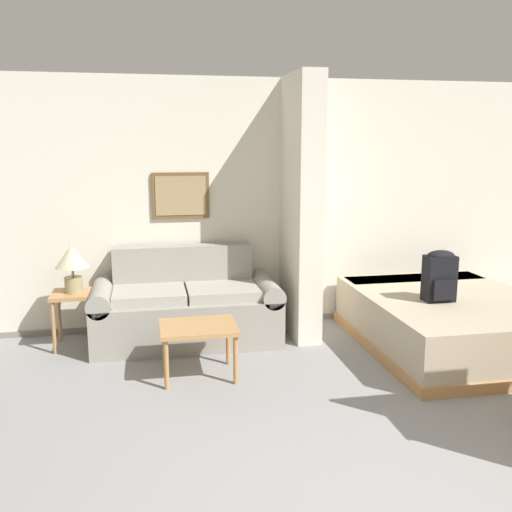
# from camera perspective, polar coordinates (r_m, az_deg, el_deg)

# --- Properties ---
(wall_back) EXTENTS (7.22, 0.16, 2.60)m
(wall_back) POSITION_cam_1_polar(r_m,az_deg,el_deg) (6.11, 0.76, 5.17)
(wall_back) COLOR silver
(wall_back) RESTS_ON ground_plane
(wall_partition_pillar) EXTENTS (0.24, 0.82, 2.60)m
(wall_partition_pillar) POSITION_cam_1_polar(r_m,az_deg,el_deg) (5.72, 4.53, 4.79)
(wall_partition_pillar) COLOR silver
(wall_partition_pillar) RESTS_ON ground_plane
(couch) EXTENTS (1.83, 0.84, 0.91)m
(couch) POSITION_cam_1_polar(r_m,az_deg,el_deg) (5.71, -7.02, -5.17)
(couch) COLOR gray
(couch) RESTS_ON ground_plane
(coffee_table) EXTENTS (0.64, 0.51, 0.45)m
(coffee_table) POSITION_cam_1_polar(r_m,az_deg,el_deg) (4.82, -5.77, -7.57)
(coffee_table) COLOR #B27F4C
(coffee_table) RESTS_ON ground_plane
(side_table) EXTENTS (0.42, 0.42, 0.54)m
(side_table) POSITION_cam_1_polar(r_m,az_deg,el_deg) (5.75, -17.67, -4.41)
(side_table) COLOR #B27F4C
(side_table) RESTS_ON ground_plane
(table_lamp) EXTENTS (0.32, 0.32, 0.46)m
(table_lamp) POSITION_cam_1_polar(r_m,az_deg,el_deg) (5.65, -17.91, -0.47)
(table_lamp) COLOR tan
(table_lamp) RESTS_ON side_table
(bed) EXTENTS (1.65, 2.09, 0.50)m
(bed) POSITION_cam_1_polar(r_m,az_deg,el_deg) (5.83, 18.84, -6.17)
(bed) COLOR #B27F4C
(bed) RESTS_ON ground_plane
(backpack) EXTENTS (0.28, 0.20, 0.48)m
(backpack) POSITION_cam_1_polar(r_m,az_deg,el_deg) (5.49, 17.90, -1.83)
(backpack) COLOR black
(backpack) RESTS_ON bed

